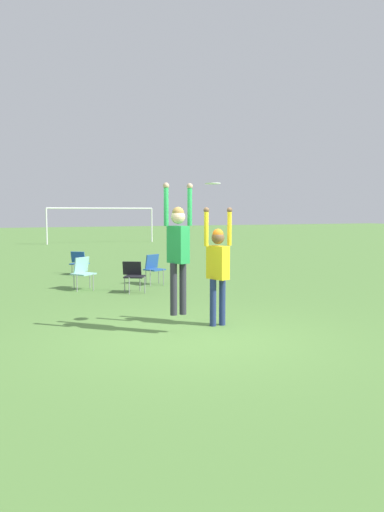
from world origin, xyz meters
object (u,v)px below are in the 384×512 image
Objects in this scene: person_jumping at (178,245)px; camping_chair_2 at (153,266)px; camping_chair_1 at (134,274)px; person_defending at (218,263)px; camping_chair_3 at (79,261)px; camping_chair_0 at (83,270)px; frisbee at (213,183)px.

person_jumping reaches higher than camping_chair_2.
camping_chair_2 is at bearing -100.30° from camping_chair_1.
person_defending reaches higher than camping_chair_3.
person_jumping is at bearing 129.99° from camping_chair_3.
camping_chair_0 reaches higher than camping_chair_2.
camping_chair_0 is at bearing 102.55° from frisbee.
frisbee is at bearing 120.78° from camping_chair_1.
camping_chair_1 is (1.13, -0.99, -0.03)m from camping_chair_0.
person_jumping is 5.99m from camping_chair_2.
camping_chair_1 is at bearing 137.82° from camping_chair_3.
frisbee is 5.00m from camping_chair_1.
camping_chair_3 is at bearing -89.06° from camping_chair_2.
person_jumping reaches higher than camping_chair_0.
frisbee is at bearing 56.62° from camping_chair_2.
camping_chair_0 is 1.01× the size of camping_chair_2.
camping_chair_0 is 1.50m from camping_chair_1.
frisbee is (0.67, 0.05, 1.06)m from person_jumping.
person_jumping is at bearing 50.20° from camping_chair_2.
camping_chair_1 is 4.36m from camping_chair_3.
person_defending reaches higher than camping_chair_0.
camping_chair_2 is (1.51, 5.71, -1.03)m from person_jumping.
person_jumping reaches higher than camping_chair_1.
camping_chair_3 is (-0.93, 8.61, -0.73)m from person_defending.
person_defending is 5.52m from camping_chair_0.
camping_chair_1 is (-0.32, 4.30, -0.68)m from person_defending.
person_defending reaches higher than camping_chair_2.
person_jumping is 2.83× the size of camping_chair_1.
person_defending is 8.69m from camping_chair_3.
camping_chair_2 is (0.61, 5.42, -0.65)m from person_defending.
camping_chair_1 is 1.46m from camping_chair_2.
person_jumping is 2.62× the size of camping_chair_2.
camping_chair_0 is at bearing -11.96° from person_jumping.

